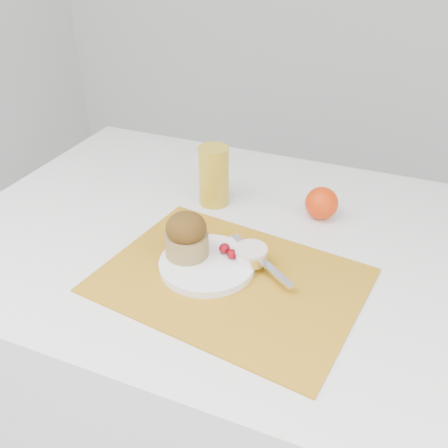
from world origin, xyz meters
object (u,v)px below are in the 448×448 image
at_px(table, 245,368).
at_px(juice_glass, 214,176).
at_px(plate, 207,264).
at_px(orange, 321,203).
at_px(muffin, 187,235).

distance_m(table, juice_glass, 0.47).
height_order(plate, juice_glass, juice_glass).
xyz_separation_m(plate, juice_glass, (-0.08, 0.23, 0.06)).
bearing_deg(table, orange, 50.77).
distance_m(table, plate, 0.41).
xyz_separation_m(orange, muffin, (-0.19, -0.25, 0.02)).
distance_m(table, orange, 0.44).
relative_size(orange, muffin, 0.81).
relative_size(table, orange, 17.36).
height_order(table, muffin, muffin).
distance_m(table, muffin, 0.45).
xyz_separation_m(orange, juice_glass, (-0.23, -0.03, 0.03)).
distance_m(plate, orange, 0.30).
distance_m(orange, juice_glass, 0.24).
xyz_separation_m(plate, orange, (0.15, 0.25, 0.02)).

